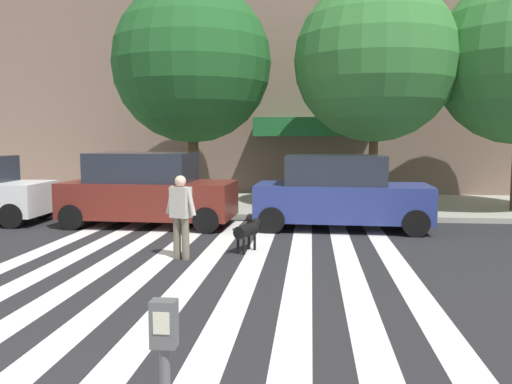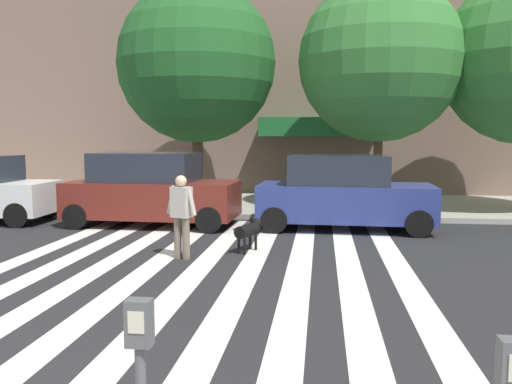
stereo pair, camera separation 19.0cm
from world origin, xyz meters
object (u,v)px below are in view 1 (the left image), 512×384
at_px(street_tree_middle, 375,61).
at_px(pedestrian_dog_walker, 181,212).
at_px(street_tree_nearest, 192,63).
at_px(dog_on_leash, 248,230).
at_px(parked_car_third_in_line, 340,193).
at_px(parked_car_behind_first, 147,190).

xyz_separation_m(street_tree_middle, pedestrian_dog_walker, (-4.41, -6.67, -3.75)).
xyz_separation_m(street_tree_nearest, dog_on_leash, (2.55, -6.29, -4.28)).
bearing_deg(street_tree_nearest, dog_on_leash, -67.94).
bearing_deg(parked_car_third_in_line, parked_car_behind_first, 180.00).
relative_size(street_tree_nearest, street_tree_middle, 1.02).
relative_size(parked_car_third_in_line, street_tree_middle, 0.64).
bearing_deg(parked_car_behind_first, street_tree_nearest, 81.45).
relative_size(parked_car_behind_first, street_tree_nearest, 0.64).
distance_m(parked_car_behind_first, pedestrian_dog_walker, 4.18).
relative_size(parked_car_behind_first, street_tree_middle, 0.65).
distance_m(street_tree_middle, pedestrian_dog_walker, 8.83).
xyz_separation_m(street_tree_nearest, pedestrian_dog_walker, (1.34, -7.11, -3.80)).
bearing_deg(pedestrian_dog_walker, street_tree_nearest, 100.67).
bearing_deg(parked_car_behind_first, pedestrian_dog_walker, -63.82).
xyz_separation_m(parked_car_behind_first, pedestrian_dog_walker, (1.84, -3.75, -0.03)).
xyz_separation_m(pedestrian_dog_walker, dog_on_leash, (1.21, 0.81, -0.48)).
relative_size(parked_car_third_in_line, pedestrian_dog_walker, 2.73).
height_order(parked_car_behind_first, dog_on_leash, parked_car_behind_first).
bearing_deg(parked_car_third_in_line, street_tree_nearest, 143.90).
bearing_deg(street_tree_middle, parked_car_behind_first, -154.98).
xyz_separation_m(street_tree_middle, dog_on_leash, (-3.20, -5.86, -4.23)).
xyz_separation_m(street_tree_nearest, street_tree_middle, (5.75, -0.44, -0.06)).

